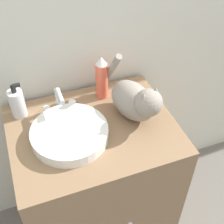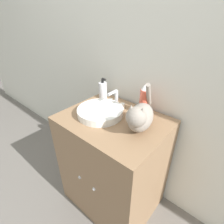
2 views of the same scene
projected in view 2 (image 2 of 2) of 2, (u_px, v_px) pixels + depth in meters
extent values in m
plane|color=slate|center=(91.00, 220.00, 1.36)|extent=(8.00, 8.00, 0.00)
cube|color=silver|center=(145.00, 40.00, 1.10)|extent=(6.00, 0.05, 2.50)
cube|color=#8C6B4C|center=(113.00, 164.00, 1.33)|extent=(0.68, 0.53, 0.81)
sphere|color=silver|center=(80.00, 177.00, 1.17)|extent=(0.02, 0.02, 0.02)
sphere|color=silver|center=(94.00, 189.00, 1.09)|extent=(0.02, 0.02, 0.02)
cylinder|color=white|center=(100.00, 112.00, 1.15)|extent=(0.30, 0.30, 0.05)
cylinder|color=silver|center=(116.00, 98.00, 1.25)|extent=(0.02, 0.02, 0.12)
cylinder|color=silver|center=(112.00, 93.00, 1.19)|extent=(0.02, 0.09, 0.02)
cylinder|color=white|center=(111.00, 101.00, 1.30)|extent=(0.03, 0.03, 0.03)
cylinder|color=white|center=(122.00, 106.00, 1.24)|extent=(0.03, 0.03, 0.03)
ellipsoid|color=gray|center=(141.00, 117.00, 1.00)|extent=(0.19, 0.25, 0.15)
sphere|color=gray|center=(136.00, 117.00, 0.90)|extent=(0.14, 0.14, 0.11)
cone|color=gray|center=(131.00, 108.00, 0.88)|extent=(0.04, 0.04, 0.04)
cone|color=gray|center=(143.00, 111.00, 0.86)|extent=(0.04, 0.04, 0.04)
cylinder|color=gray|center=(149.00, 95.00, 1.07)|extent=(0.06, 0.12, 0.18)
cylinder|color=silver|center=(103.00, 90.00, 1.36)|extent=(0.06, 0.06, 0.13)
cylinder|color=black|center=(103.00, 81.00, 1.32)|extent=(0.02, 0.02, 0.03)
cylinder|color=black|center=(104.00, 79.00, 1.30)|extent=(0.03, 0.02, 0.02)
cylinder|color=#EF6047|center=(143.00, 102.00, 1.14)|extent=(0.05, 0.05, 0.17)
cone|color=white|center=(145.00, 87.00, 1.09)|extent=(0.05, 0.05, 0.04)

